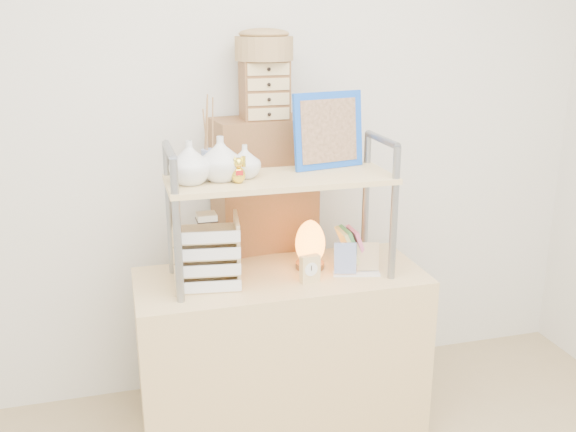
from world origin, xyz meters
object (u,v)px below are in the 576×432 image
cabinet (265,260)px  salt_lamp (310,244)px  desk (281,355)px  letter_tray (208,256)px

cabinet → salt_lamp: (0.12, -0.33, 0.18)m
desk → salt_lamp: bearing=16.6°
cabinet → letter_tray: 0.54m
desk → letter_tray: bearing=-177.4°
desk → cabinet: (0.02, 0.37, 0.30)m
salt_lamp → desk: bearing=-163.4°
cabinet → salt_lamp: bearing=-77.2°
desk → cabinet: bearing=86.8°
desk → cabinet: 0.48m
desk → letter_tray: letter_tray is taller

